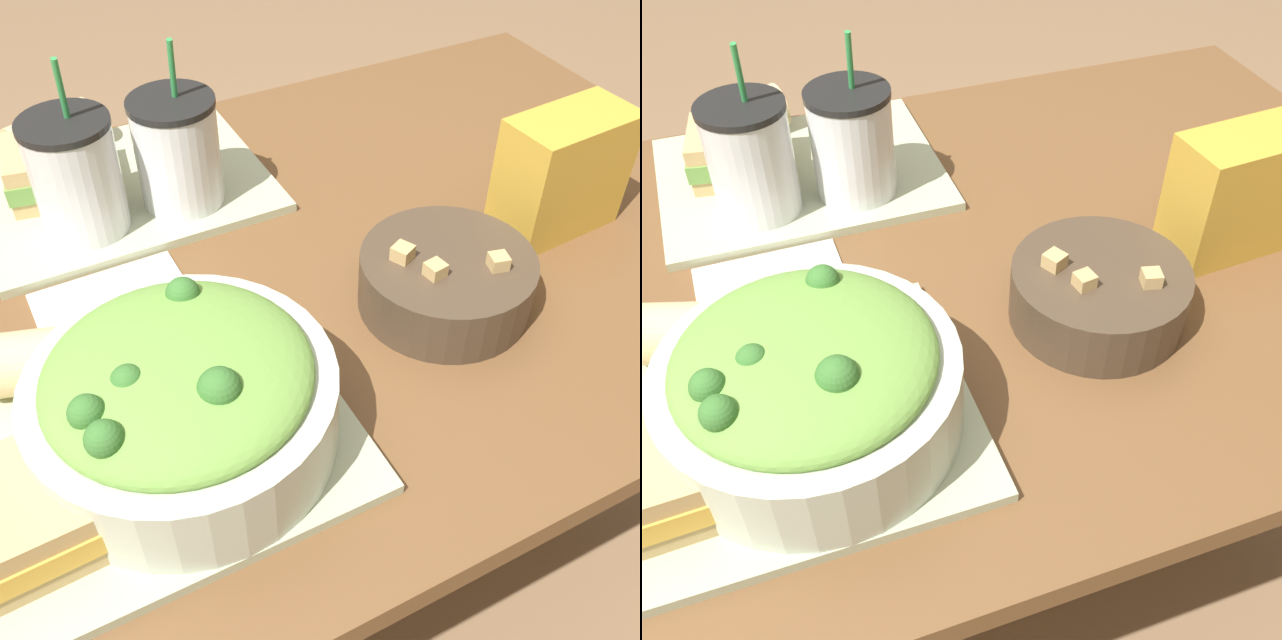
# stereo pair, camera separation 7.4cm
# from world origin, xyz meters

# --- Properties ---
(ground_plane) EXTENTS (12.00, 12.00, 0.00)m
(ground_plane) POSITION_xyz_m (0.00, 0.00, 0.00)
(ground_plane) COLOR #846647
(dining_table) EXTENTS (1.49, 0.81, 0.71)m
(dining_table) POSITION_xyz_m (0.00, 0.00, 0.62)
(dining_table) COLOR brown
(dining_table) RESTS_ON ground_plane
(tray_near) EXTENTS (0.36, 0.29, 0.01)m
(tray_near) POSITION_xyz_m (-0.11, -0.18, 0.72)
(tray_near) COLOR #B2BC99
(tray_near) RESTS_ON dining_table
(tray_far) EXTENTS (0.36, 0.29, 0.01)m
(tray_far) POSITION_xyz_m (-0.01, 0.24, 0.72)
(tray_far) COLOR #B2BC99
(tray_far) RESTS_ON dining_table
(salad_bowl) EXTENTS (0.27, 0.27, 0.12)m
(salad_bowl) POSITION_xyz_m (-0.07, -0.19, 0.78)
(salad_bowl) COLOR beige
(salad_bowl) RESTS_ON tray_near
(soup_bowl) EXTENTS (0.19, 0.19, 0.08)m
(soup_bowl) POSITION_xyz_m (0.24, -0.14, 0.74)
(soup_bowl) COLOR #473828
(soup_bowl) RESTS_ON dining_table
(sandwich_near) EXTENTS (0.13, 0.12, 0.06)m
(sandwich_near) POSITION_xyz_m (-0.21, -0.23, 0.75)
(sandwich_near) COLOR tan
(sandwich_near) RESTS_ON tray_near
(baguette_near) EXTENTS (0.14, 0.10, 0.06)m
(baguette_near) POSITION_xyz_m (-0.15, -0.07, 0.75)
(baguette_near) COLOR #DBBC84
(baguette_near) RESTS_ON tray_near
(sandwich_far) EXTENTS (0.13, 0.13, 0.06)m
(sandwich_far) POSITION_xyz_m (-0.08, 0.26, 0.75)
(sandwich_far) COLOR tan
(sandwich_far) RESTS_ON tray_far
(baguette_far) EXTENTS (0.13, 0.10, 0.06)m
(baguette_far) POSITION_xyz_m (-0.06, 0.35, 0.75)
(baguette_far) COLOR #DBBC84
(baguette_far) RESTS_ON tray_far
(drink_cup_dark) EXTENTS (0.10, 0.10, 0.21)m
(drink_cup_dark) POSITION_xyz_m (-0.07, 0.17, 0.79)
(drink_cup_dark) COLOR silver
(drink_cup_dark) RESTS_ON tray_far
(drink_cup_red) EXTENTS (0.10, 0.10, 0.21)m
(drink_cup_red) POSITION_xyz_m (0.05, 0.17, 0.79)
(drink_cup_red) COLOR silver
(drink_cup_red) RESTS_ON tray_far
(chip_bag) EXTENTS (0.15, 0.09, 0.15)m
(chip_bag) POSITION_xyz_m (0.44, -0.08, 0.78)
(chip_bag) COLOR gold
(chip_bag) RESTS_ON dining_table
(napkin_folded) EXTENTS (0.17, 0.12, 0.00)m
(napkin_folded) POSITION_xyz_m (-0.08, 0.03, 0.71)
(napkin_folded) COLOR silver
(napkin_folded) RESTS_ON dining_table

